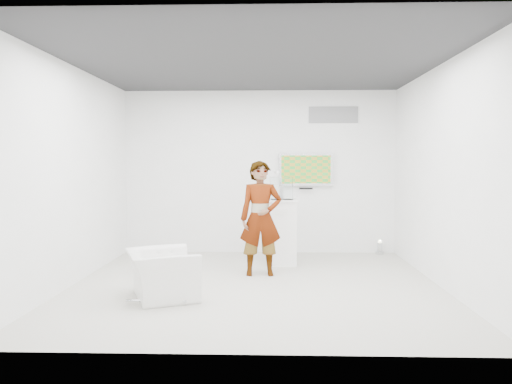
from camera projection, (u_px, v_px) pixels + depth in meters
room at (255, 176)px, 6.75m from camera, size 5.01×5.01×3.00m
tv at (306, 169)px, 9.17m from camera, size 1.00×0.08×0.60m
logo_decal at (333, 115)px, 9.13m from camera, size 0.90×0.02×0.30m
person at (261, 218)px, 7.39m from camera, size 0.65×0.46×1.70m
armchair at (162, 274)px, 6.16m from camera, size 1.08×1.14×0.59m
pedestal at (281, 232)px, 8.21m from camera, size 0.55×0.55×1.07m
floor_uplight at (380, 248)px, 9.11m from camera, size 0.21×0.21×0.24m
vitrine at (281, 188)px, 8.17m from camera, size 0.38×0.38×0.36m
console at (281, 193)px, 8.17m from camera, size 0.06×0.16×0.22m
wii_remote at (277, 172)px, 7.52m from camera, size 0.07×0.14×0.03m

